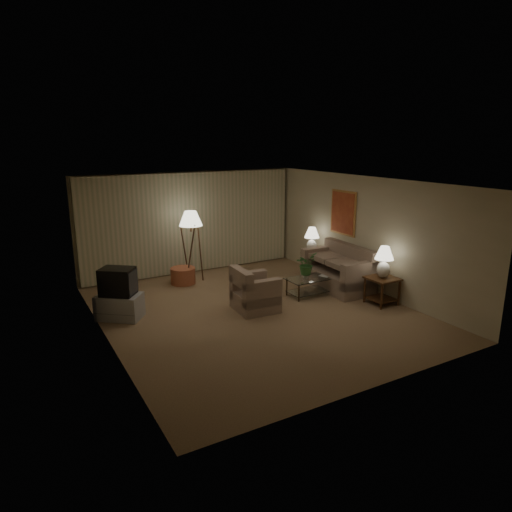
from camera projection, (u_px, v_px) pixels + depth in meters
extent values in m
plane|color=#9B7C55|center=(255.00, 311.00, 9.61)|extent=(7.00, 7.00, 0.00)
cube|color=beige|center=(190.00, 222.00, 12.21)|extent=(6.00, 0.04, 2.70)
cube|color=beige|center=(103.00, 270.00, 7.83)|extent=(0.04, 7.00, 2.70)
cube|color=beige|center=(366.00, 234.00, 10.70)|extent=(0.04, 7.00, 2.70)
cube|color=white|center=(255.00, 182.00, 8.93)|extent=(6.00, 7.00, 0.04)
cube|color=beige|center=(191.00, 223.00, 12.14)|extent=(5.85, 0.12, 2.65)
cube|color=#C78B45|center=(343.00, 213.00, 11.27)|extent=(0.03, 0.90, 1.10)
cube|color=#A0311D|center=(342.00, 213.00, 11.25)|extent=(0.02, 0.80, 1.00)
cube|color=gray|center=(337.00, 279.00, 11.06)|extent=(1.96, 1.13, 0.43)
cube|color=gray|center=(255.00, 301.00, 9.66)|extent=(0.99, 0.95, 0.39)
cube|color=#331F0E|center=(383.00, 279.00, 9.91)|extent=(0.61, 0.61, 0.04)
cube|color=#331F0E|center=(381.00, 298.00, 10.02)|extent=(0.52, 0.52, 0.02)
cylinder|color=#331F0E|center=(382.00, 297.00, 9.64)|extent=(0.05, 0.05, 0.56)
cylinder|color=#331F0E|center=(365.00, 290.00, 10.08)|extent=(0.05, 0.05, 0.56)
cylinder|color=#331F0E|center=(399.00, 293.00, 9.89)|extent=(0.05, 0.05, 0.56)
cylinder|color=#331F0E|center=(382.00, 287.00, 10.32)|extent=(0.05, 0.05, 0.56)
cube|color=#331F0E|center=(311.00, 253.00, 12.09)|extent=(0.45, 0.38, 0.04)
cube|color=#331F0E|center=(311.00, 270.00, 12.21)|extent=(0.38, 0.32, 0.02)
cylinder|color=#331F0E|center=(309.00, 266.00, 11.97)|extent=(0.05, 0.05, 0.56)
cylinder|color=#331F0E|center=(303.00, 264.00, 12.20)|extent=(0.05, 0.05, 0.56)
cylinder|color=#331F0E|center=(319.00, 264.00, 12.14)|extent=(0.05, 0.05, 0.56)
cylinder|color=#331F0E|center=(313.00, 262.00, 12.37)|extent=(0.05, 0.05, 0.56)
ellipsoid|color=white|center=(383.00, 270.00, 9.86)|extent=(0.28, 0.28, 0.36)
cylinder|color=white|center=(384.00, 260.00, 9.80)|extent=(0.03, 0.03, 0.08)
cone|color=#EFE8CC|center=(385.00, 253.00, 9.76)|extent=(0.41, 0.41, 0.28)
ellipsoid|color=white|center=(312.00, 246.00, 12.05)|extent=(0.28, 0.28, 0.34)
cylinder|color=white|center=(312.00, 238.00, 11.99)|extent=(0.03, 0.03, 0.08)
cone|color=#EFE8CC|center=(312.00, 232.00, 11.95)|extent=(0.39, 0.39, 0.28)
cube|color=silver|center=(311.00, 278.00, 10.52)|extent=(1.15, 0.63, 0.02)
cube|color=silver|center=(311.00, 291.00, 10.60)|extent=(1.07, 0.55, 0.01)
cylinder|color=#3F2E19|center=(299.00, 293.00, 10.13)|extent=(0.04, 0.04, 0.40)
cylinder|color=#3F2E19|center=(287.00, 287.00, 10.54)|extent=(0.04, 0.04, 0.40)
cylinder|color=#3F2E19|center=(335.00, 286.00, 10.61)|extent=(0.04, 0.04, 0.40)
cylinder|color=#3F2E19|center=(322.00, 281.00, 11.02)|extent=(0.04, 0.04, 0.40)
cube|color=#99999B|center=(120.00, 306.00, 9.19)|extent=(1.39, 1.38, 0.50)
cube|color=black|center=(118.00, 282.00, 9.06)|extent=(1.09, 1.08, 0.55)
cylinder|color=#331F0E|center=(191.00, 227.00, 11.35)|extent=(0.04, 0.04, 0.26)
cone|color=#EFE8CC|center=(191.00, 218.00, 11.29)|extent=(0.58, 0.58, 0.36)
cylinder|color=#AC573A|center=(183.00, 276.00, 11.40)|extent=(0.64, 0.64, 0.41)
imported|color=white|center=(306.00, 275.00, 10.43)|extent=(0.18, 0.18, 0.15)
imported|color=#387534|center=(306.00, 261.00, 10.35)|extent=(0.58, 0.55, 0.51)
imported|color=olive|center=(322.00, 277.00, 10.56)|extent=(0.23, 0.27, 0.02)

